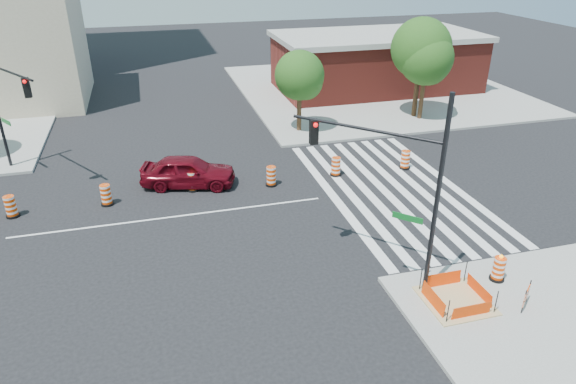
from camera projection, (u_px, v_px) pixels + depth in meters
name	position (u px, v px, depth m)	size (l,w,h in m)	color
ground	(173.00, 217.00, 23.47)	(120.00, 120.00, 0.00)	black
sidewalk_ne	(374.00, 89.00, 43.29)	(22.00, 22.00, 0.15)	gray
crosswalk_east	(392.00, 189.00, 26.08)	(6.75, 13.50, 0.01)	silver
lane_centerline	(173.00, 217.00, 23.47)	(14.00, 0.12, 0.01)	silver
excavation_pit	(456.00, 299.00, 17.74)	(2.20, 2.20, 0.90)	tan
brick_storefront	(376.00, 62.00, 42.30)	(16.50, 8.50, 4.60)	maroon
red_coupe	(188.00, 171.00, 26.11)	(1.90, 4.73, 1.61)	#590712
signal_pole_se	(395.00, 172.00, 17.12)	(3.86, 4.02, 7.21)	black
signal_pole_nw	(3.00, 94.00, 25.60)	(3.07, 4.72, 7.29)	black
pit_drum	(498.00, 269.00, 18.71)	(0.55, 0.55, 1.07)	black
barricade	(526.00, 295.00, 17.25)	(0.62, 0.53, 0.92)	#E03E04
tree_north_c	(300.00, 78.00, 32.25)	(3.17, 3.13, 5.31)	#382314
tree_north_d	(421.00, 52.00, 34.54)	(4.04, 4.04, 6.88)	#382314
tree_north_e	(426.00, 61.00, 34.26)	(3.58, 3.58, 6.09)	#382314
median_drum_1	(11.00, 207.00, 23.30)	(0.60, 0.60, 1.02)	black
median_drum_2	(106.00, 196.00, 24.35)	(0.60, 0.60, 1.02)	black
median_drum_3	(192.00, 182.00, 25.73)	(0.60, 0.60, 1.18)	black
median_drum_4	(271.00, 177.00, 26.28)	(0.60, 0.60, 1.02)	black
median_drum_5	(336.00, 167.00, 27.39)	(0.60, 0.60, 1.02)	black
median_drum_6	(405.00, 160.00, 28.23)	(0.60, 0.60, 1.02)	black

